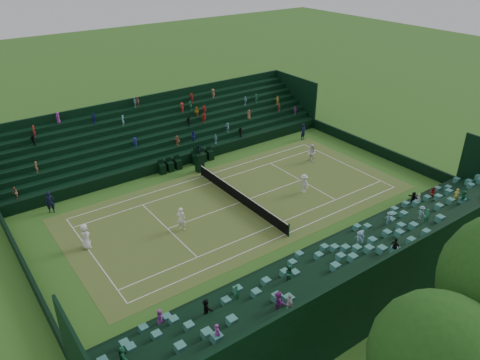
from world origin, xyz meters
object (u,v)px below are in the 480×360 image
(tennis_net, at_px, (240,197))
(player_far_west, at_px, (312,153))
(player_near_east, at_px, (181,219))
(umpire_chair, at_px, (199,160))
(player_far_east, at_px, (304,184))
(player_near_west, at_px, (85,236))

(tennis_net, xyz_separation_m, player_far_west, (-2.22, 9.72, 0.33))
(player_near_east, bearing_deg, player_far_west, -122.85)
(tennis_net, distance_m, player_far_west, 9.98)
(umpire_chair, relative_size, player_far_east, 1.53)
(player_far_west, relative_size, player_far_east, 1.03)
(tennis_net, height_order, player_near_west, player_near_west)
(player_near_east, bearing_deg, player_far_east, -139.14)
(umpire_chair, height_order, player_far_east, umpire_chair)
(umpire_chair, bearing_deg, player_near_west, -66.16)
(umpire_chair, distance_m, player_far_east, 9.56)
(tennis_net, relative_size, player_near_east, 6.44)
(umpire_chair, xyz_separation_m, player_far_east, (8.24, 4.84, -0.25))
(tennis_net, bearing_deg, umpire_chair, 177.48)
(tennis_net, distance_m, player_near_east, 5.64)
(player_far_west, bearing_deg, player_far_east, -56.19)
(player_near_east, bearing_deg, player_near_west, 30.49)
(player_far_west, bearing_deg, player_near_east, -86.15)
(player_near_west, height_order, player_far_west, player_near_west)
(tennis_net, distance_m, player_far_east, 5.41)
(umpire_chair, xyz_separation_m, player_near_west, (5.36, -12.14, -0.17))
(umpire_chair, relative_size, player_near_east, 1.40)
(player_near_east, distance_m, player_far_west, 15.58)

